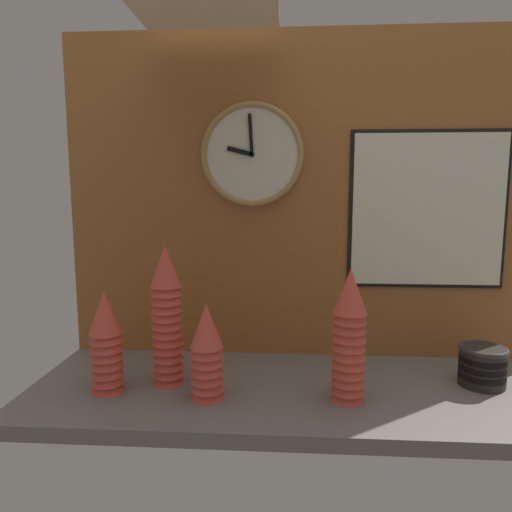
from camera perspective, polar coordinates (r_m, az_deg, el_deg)
The scene contains 9 objects.
ground_plane at distance 1.37m, azimuth 7.10°, elevation -16.46°, with size 1.60×0.56×0.04m, color slate.
wall_tiled_back at distance 1.51m, azimuth 6.89°, elevation 7.20°, with size 1.60×0.03×1.05m.
cup_stack_center_left at distance 1.23m, azimuth -6.18°, elevation -11.79°, with size 0.09×0.09×0.26m.
cup_stack_far_left at distance 1.32m, azimuth -18.23°, elevation -10.16°, with size 0.09×0.09×0.28m.
cup_stack_center_right at distance 1.22m, azimuth 11.56°, elevation -9.74°, with size 0.09×0.09×0.35m.
cup_stack_left at distance 1.32m, azimuth -11.07°, elevation -7.29°, with size 0.09×0.09×0.40m.
bowl_stack_far_right at distance 1.47m, azimuth 26.46°, elevation -12.06°, with size 0.13×0.13×0.11m.
wall_clock at distance 1.49m, azimuth -0.49°, elevation 12.55°, with size 0.33×0.03×0.33m.
menu_board at distance 1.55m, azimuth 20.65°, elevation 5.39°, with size 0.50×0.01×0.50m.
Camera 1 is at (-0.08, -1.24, 0.55)m, focal length 32.00 mm.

